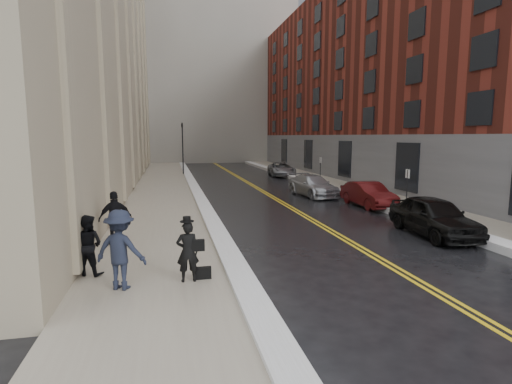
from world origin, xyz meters
name	(u,v)px	position (x,y,z in m)	size (l,w,h in m)	color
ground	(318,276)	(0.00, 0.00, 0.00)	(160.00, 160.00, 0.00)	black
sidewalk_left	(162,196)	(-4.50, 16.00, 0.07)	(4.00, 64.00, 0.15)	gray
sidewalk_right	(355,190)	(9.00, 16.00, 0.07)	(3.00, 64.00, 0.15)	gray
lane_stripe_a	(265,194)	(2.38, 16.00, 0.00)	(0.12, 64.00, 0.01)	gold
lane_stripe_b	(269,194)	(2.62, 16.00, 0.00)	(0.12, 64.00, 0.01)	gold
snow_ridge_left	(198,194)	(-2.20, 16.00, 0.13)	(0.70, 60.80, 0.26)	white
snow_ridge_right	(331,190)	(7.15, 16.00, 0.15)	(0.85, 60.80, 0.30)	white
building_right	(410,79)	(17.50, 23.00, 9.00)	(14.00, 50.00, 18.00)	maroon
tower_far_right	(263,39)	(14.00, 66.00, 22.00)	(22.00, 18.00, 44.00)	slate
traffic_signal	(183,144)	(-2.60, 30.00, 3.08)	(0.18, 0.15, 5.20)	black
parking_sign_near	(407,186)	(7.90, 8.00, 1.36)	(0.06, 0.35, 2.23)	black
parking_sign_far	(320,168)	(7.90, 20.00, 1.36)	(0.06, 0.35, 2.23)	black
car_black	(434,216)	(6.16, 3.45, 0.77)	(1.83, 4.55, 1.55)	black
car_maroon	(368,194)	(6.80, 9.95, 0.69)	(1.45, 4.17, 1.37)	#440C0D
car_silver_near	(313,186)	(5.21, 14.44, 0.68)	(1.90, 4.68, 1.36)	#9C9EA4
car_silver_far	(282,169)	(6.80, 27.43, 0.67)	(2.24, 4.85, 1.35)	gray
pedestrian_main	(188,252)	(-3.59, 0.00, 0.95)	(0.58, 0.38, 1.59)	black
pedestrian_a	(88,245)	(-6.20, 1.10, 0.98)	(0.81, 0.63, 1.66)	black
pedestrian_b	(120,250)	(-5.22, -0.14, 1.14)	(1.28, 0.74, 1.99)	#1C2132
pedestrian_c	(115,218)	(-5.85, 4.06, 1.09)	(1.11, 0.46, 1.89)	black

